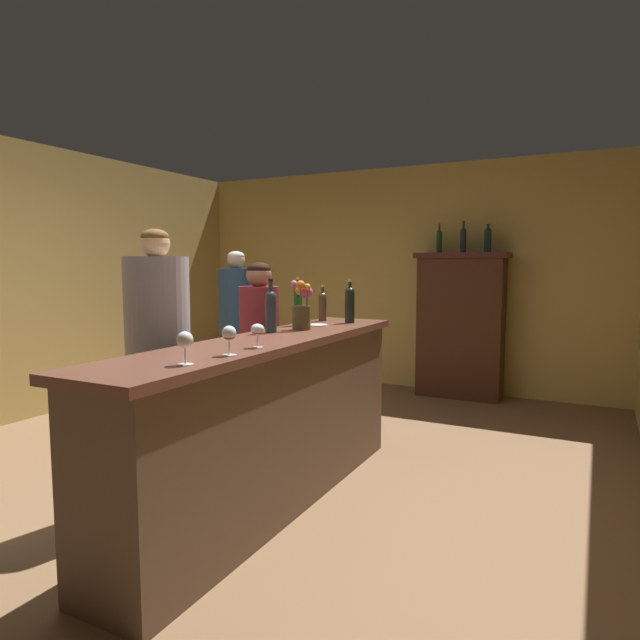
{
  "coord_description": "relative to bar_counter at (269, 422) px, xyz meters",
  "views": [
    {
      "loc": [
        2.25,
        -2.95,
        1.49
      ],
      "look_at": [
        0.83,
        -0.17,
        1.17
      ],
      "focal_mm": 30.62,
      "sensor_mm": 36.0,
      "label": 1
    }
  ],
  "objects": [
    {
      "name": "floor",
      "position": [
        -0.48,
        0.18,
        -0.53
      ],
      "size": [
        8.89,
        8.89,
        0.0
      ],
      "primitive_type": "plane",
      "color": "brown",
      "rests_on": "ground"
    },
    {
      "name": "wall_back",
      "position": [
        -0.48,
        3.67,
        0.8
      ],
      "size": [
        5.38,
        0.12,
        2.66
      ],
      "primitive_type": "cube",
      "color": "tan",
      "rests_on": "ground"
    },
    {
      "name": "bar_counter",
      "position": [
        0.0,
        0.0,
        0.0
      ],
      "size": [
        0.56,
        2.73,
        1.05
      ],
      "color": "brown",
      "rests_on": "ground"
    },
    {
      "name": "display_cabinet",
      "position": [
        0.41,
        3.37,
        0.32
      ],
      "size": [
        1.0,
        0.41,
        1.62
      ],
      "color": "#3C1F12",
      "rests_on": "ground"
    },
    {
      "name": "wine_bottle_chardonnay",
      "position": [
        -0.17,
        1.07,
        0.65
      ],
      "size": [
        0.06,
        0.06,
        0.28
      ],
      "color": "#442E20",
      "rests_on": "bar_counter"
    },
    {
      "name": "wine_bottle_rose",
      "position": [
        0.08,
        1.03,
        0.67
      ],
      "size": [
        0.07,
        0.07,
        0.33
      ],
      "color": "black",
      "rests_on": "bar_counter"
    },
    {
      "name": "wine_bottle_malbec",
      "position": [
        -0.13,
        0.25,
        0.67
      ],
      "size": [
        0.08,
        0.08,
        0.35
      ],
      "color": "#242F33",
      "rests_on": "bar_counter"
    },
    {
      "name": "wine_bottle_syrah",
      "position": [
        -0.19,
        0.7,
        0.67
      ],
      "size": [
        0.06,
        0.06,
        0.35
      ],
      "color": "#133D17",
      "rests_on": "bar_counter"
    },
    {
      "name": "wine_glass_front",
      "position": [
        0.16,
        -0.34,
        0.61
      ],
      "size": [
        0.07,
        0.07,
        0.13
      ],
      "color": "white",
      "rests_on": "bar_counter"
    },
    {
      "name": "wine_glass_mid",
      "position": [
        0.17,
        -0.62,
        0.62
      ],
      "size": [
        0.07,
        0.07,
        0.15
      ],
      "color": "white",
      "rests_on": "bar_counter"
    },
    {
      "name": "wine_glass_rear",
      "position": [
        0.15,
        -0.92,
        0.63
      ],
      "size": [
        0.07,
        0.07,
        0.15
      ],
      "color": "white",
      "rests_on": "bar_counter"
    },
    {
      "name": "flower_arrangement",
      "position": [
        -0.03,
        0.48,
        0.67
      ],
      "size": [
        0.13,
        0.14,
        0.34
      ],
      "color": "#473920",
      "rests_on": "bar_counter"
    },
    {
      "name": "cheese_plate",
      "position": [
        -0.04,
        0.72,
        0.52
      ],
      "size": [
        0.15,
        0.15,
        0.01
      ],
      "primitive_type": "cylinder",
      "color": "white",
      "rests_on": "bar_counter"
    },
    {
      "name": "display_bottle_left",
      "position": [
        0.14,
        3.37,
        1.24
      ],
      "size": [
        0.06,
        0.06,
        0.33
      ],
      "color": "#153F1C",
      "rests_on": "display_cabinet"
    },
    {
      "name": "display_bottle_midleft",
      "position": [
        0.41,
        3.37,
        1.25
      ],
      "size": [
        0.07,
        0.07,
        0.35
      ],
      "color": "#1D253A",
      "rests_on": "display_cabinet"
    },
    {
      "name": "display_bottle_center",
      "position": [
        0.67,
        3.37,
        1.24
      ],
      "size": [
        0.08,
        0.08,
        0.32
      ],
      "color": "#182932",
      "rests_on": "display_cabinet"
    },
    {
      "name": "patron_near_entrance",
      "position": [
        -0.59,
        0.81,
        0.31
      ],
      "size": [
        0.32,
        0.32,
        1.51
      ],
      "rotation": [
        0.0,
        0.0,
        -0.65
      ],
      "color": "gray",
      "rests_on": "ground"
    },
    {
      "name": "patron_in_navy",
      "position": [
        -0.62,
        -0.27,
        0.4
      ],
      "size": [
        0.39,
        0.39,
        1.7
      ],
      "rotation": [
        0.0,
        0.0,
        0.66
      ],
      "color": "#A8AE95",
      "rests_on": "ground"
    },
    {
      "name": "patron_by_cabinet",
      "position": [
        -1.33,
        1.53,
        0.36
      ],
      "size": [
        0.35,
        0.35,
        1.62
      ],
      "rotation": [
        0.0,
        0.0,
        -1.25
      ],
      "color": "maroon",
      "rests_on": "ground"
    }
  ]
}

